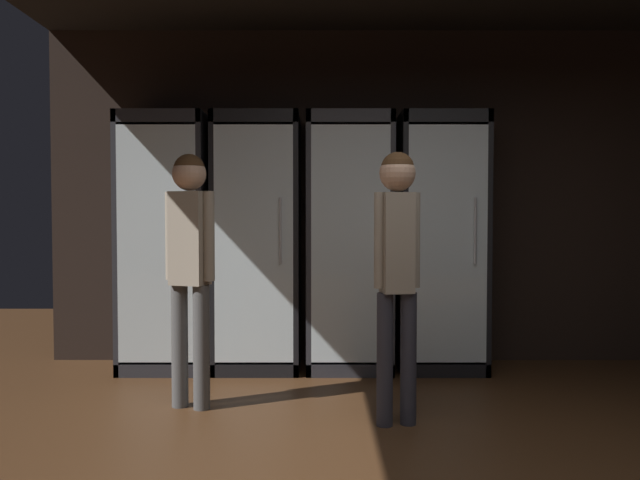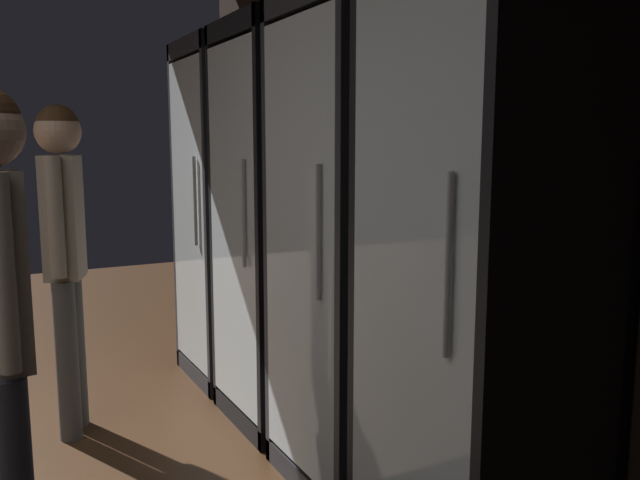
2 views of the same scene
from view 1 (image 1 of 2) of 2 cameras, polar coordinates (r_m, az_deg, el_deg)
name	(u,v)px [view 1 (image 1 of 2)]	position (r m, az deg, el deg)	size (l,w,h in m)	color
wall_back	(407,197)	(5.37, 7.93, 3.94)	(6.00, 0.06, 2.80)	black
cooler_far_left	(170,246)	(5.18, -13.55, -0.53)	(0.68, 0.61, 2.04)	#2B2B30
cooler_left	(261,245)	(5.06, -5.43, -0.44)	(0.68, 0.61, 2.04)	black
cooler_center	(352,246)	(5.04, 2.91, -0.51)	(0.68, 0.61, 2.04)	#2B2B30
cooler_right	(442,246)	(5.12, 11.14, -0.52)	(0.68, 0.61, 2.04)	black
shopper_near	(193,251)	(4.05, -11.57, -0.95)	(0.33, 0.22, 1.63)	#4C4C4C
shopper_far	(400,252)	(3.66, 7.34, -1.12)	(0.27, 0.21, 1.60)	#2D2D38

